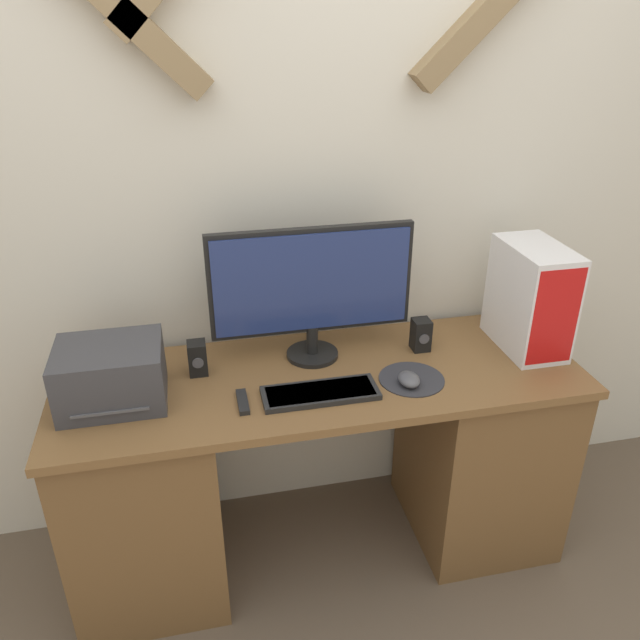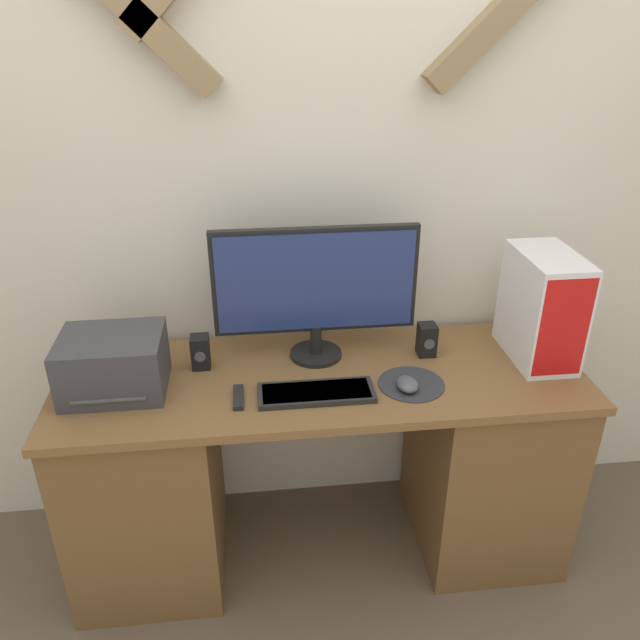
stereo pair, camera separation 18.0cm
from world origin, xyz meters
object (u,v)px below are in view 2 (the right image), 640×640
object	(u,v)px
keyboard	(316,393)
mouse	(408,384)
monitor	(316,285)
printer	(113,364)
remote_control	(238,397)
speaker_left	(200,352)
speaker_right	(427,340)
computer_tower	(542,307)

from	to	relation	value
keyboard	mouse	xyz separation A→B (m)	(0.30, -0.00, 0.01)
keyboard	monitor	bearing A→B (deg)	84.02
mouse	printer	xyz separation A→B (m)	(-0.94, 0.12, 0.07)
remote_control	speaker_left	bearing A→B (deg)	120.24
speaker_right	mouse	bearing A→B (deg)	-118.74
computer_tower	remote_control	world-z (taller)	computer_tower
printer	speaker_left	distance (m)	0.29
monitor	mouse	bearing A→B (deg)	-43.75
printer	speaker_left	xyz separation A→B (m)	(0.27, 0.11, -0.04)
monitor	printer	distance (m)	0.70
keyboard	computer_tower	size ratio (longest dim) A/B	0.97
keyboard	speaker_left	distance (m)	0.44
printer	speaker_left	size ratio (longest dim) A/B	2.74
printer	speaker_left	world-z (taller)	printer
computer_tower	printer	world-z (taller)	computer_tower
monitor	computer_tower	world-z (taller)	monitor
mouse	speaker_right	xyz separation A→B (m)	(0.12, 0.22, 0.04)
keyboard	speaker_right	size ratio (longest dim) A/B	3.18
computer_tower	speaker_right	xyz separation A→B (m)	(-0.38, 0.06, -0.13)
mouse	remote_control	bearing A→B (deg)	178.99
remote_control	monitor	bearing A→B (deg)	42.28
mouse	computer_tower	xyz separation A→B (m)	(0.50, 0.16, 0.17)
speaker_left	remote_control	distance (m)	0.25
keyboard	printer	distance (m)	0.65
keyboard	mouse	distance (m)	0.30
printer	speaker_right	bearing A→B (deg)	5.60
computer_tower	speaker_left	bearing A→B (deg)	177.03
printer	speaker_left	bearing A→B (deg)	22.18
computer_tower	speaker_left	xyz separation A→B (m)	(-1.17, 0.06, -0.13)
mouse	speaker_left	world-z (taller)	speaker_left
keyboard	printer	bearing A→B (deg)	169.97
computer_tower	speaker_left	distance (m)	1.18
keyboard	mouse	bearing A→B (deg)	-0.80
keyboard	printer	xyz separation A→B (m)	(-0.64, 0.11, 0.08)
monitor	computer_tower	bearing A→B (deg)	-6.96
mouse	computer_tower	size ratio (longest dim) A/B	0.24
speaker_left	printer	bearing A→B (deg)	-157.82
keyboard	speaker_left	world-z (taller)	speaker_left
printer	speaker_right	distance (m)	1.06
speaker_left	computer_tower	bearing A→B (deg)	-2.97
keyboard	computer_tower	distance (m)	0.83
monitor	keyboard	size ratio (longest dim) A/B	1.86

